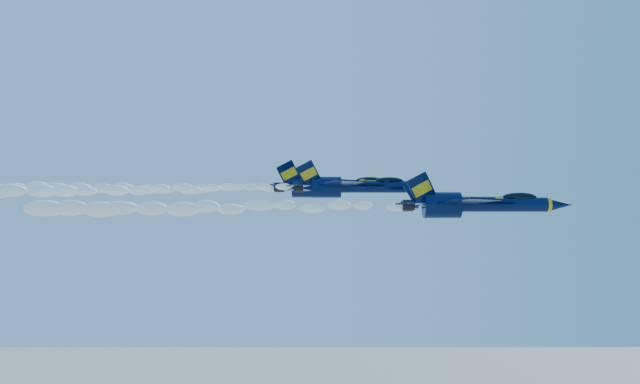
{
  "coord_description": "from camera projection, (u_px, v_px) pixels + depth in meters",
  "views": [
    {
      "loc": [
        -1.51,
        -79.12,
        142.52
      ],
      "look_at": [
        -0.97,
        -3.08,
        150.57
      ],
      "focal_mm": 35.0,
      "sensor_mm": 36.0,
      "label": 1
    }
  ],
  "objects": [
    {
      "name": "jet_second",
      "position": [
        354.0,
        186.0,
        74.23
      ],
      "size": [
        16.49,
        13.53,
        6.13
      ],
      "color": "#030E31"
    },
    {
      "name": "jet_lead",
      "position": [
        476.0,
        204.0,
        68.09
      ],
      "size": [
        18.69,
        15.33,
        6.94
      ],
      "color": "#030E31"
    },
    {
      "name": "smoke_trail_jet_second",
      "position": [
        121.0,
        189.0,
        73.99
      ],
      "size": [
        41.19,
        1.71,
        1.53
      ],
      "primitive_type": "ellipsoid",
      "color": "white"
    },
    {
      "name": "smoke_trail_jet_third",
      "position": [
        128.0,
        189.0,
        87.02
      ],
      "size": [
        41.19,
        1.99,
        1.79
      ],
      "primitive_type": "ellipsoid",
      "color": "white"
    },
    {
      "name": "smoke_trail_jet_lead",
      "position": [
        214.0,
        207.0,
        67.84
      ],
      "size": [
        41.19,
        1.93,
        1.74
      ],
      "primitive_type": "ellipsoid",
      "color": "white"
    },
    {
      "name": "jet_third",
      "position": [
        334.0,
        186.0,
        87.27
      ],
      "size": [
        19.26,
        15.8,
        7.16
      ],
      "color": "#030E31"
    }
  ]
}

